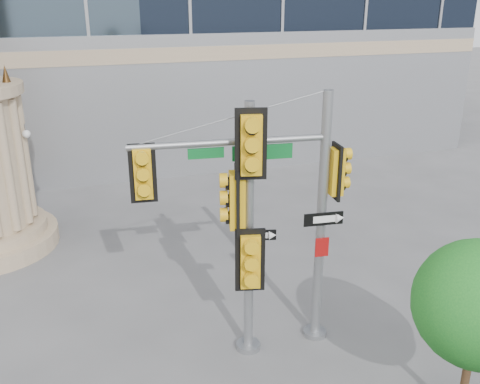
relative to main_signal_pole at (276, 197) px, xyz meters
name	(u,v)px	position (x,y,z in m)	size (l,w,h in m)	color
main_signal_pole	(276,197)	(0.00, 0.00, 0.00)	(4.41, 0.87, 5.72)	slate
secondary_signal_pole	(247,216)	(-0.71, -0.21, -0.25)	(0.97, 0.86, 5.60)	slate
street_tree	(479,308)	(2.48, -3.34, -1.16)	(2.32, 2.27, 3.62)	tan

